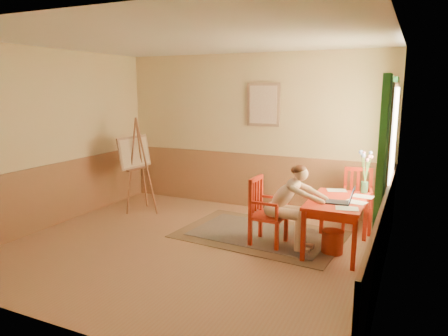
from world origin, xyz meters
The scene contains 14 objects.
room centered at (0.00, 0.00, 1.40)m, with size 5.04×4.54×2.84m.
wainscot centered at (0.00, 0.80, 0.50)m, with size 5.00×4.50×1.00m.
window centered at (2.42, 1.10, 1.35)m, with size 0.12×2.01×2.20m.
wall_portrait centered at (0.25, 2.20, 1.90)m, with size 0.60×0.05×0.76m.
rug centered at (0.71, 0.87, 0.01)m, with size 2.52×1.78×0.02m.
table centered at (1.85, 0.72, 0.63)m, with size 0.73×1.20×0.72m.
chair_left centered at (0.90, 0.54, 0.48)m, with size 0.46×0.44×0.96m.
chair_back centered at (1.99, 1.72, 0.48)m, with size 0.49×0.50×0.97m.
figure centered at (1.23, 0.54, 0.66)m, with size 0.88×0.39×1.19m.
laptop centered at (1.93, 0.56, 0.76)m, with size 0.38×0.25×0.22m.
papers centered at (2.00, 0.82, 0.72)m, with size 0.70×1.15×0.00m.
vase centered at (2.12, 1.26, 1.00)m, with size 0.22×0.31×0.61m.
wastebasket centered at (1.83, 0.62, 0.15)m, with size 0.29×0.29×0.31m, color #9F3420.
easel centered at (-1.76, 1.14, 1.00)m, with size 0.59×0.75×1.69m.
Camera 1 is at (2.74, -4.79, 2.19)m, focal length 33.26 mm.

